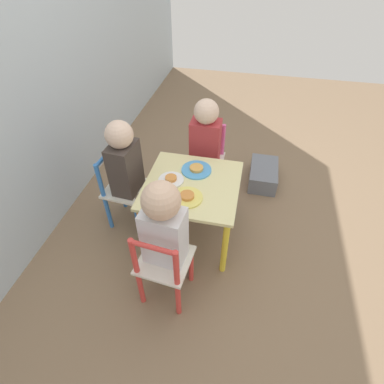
% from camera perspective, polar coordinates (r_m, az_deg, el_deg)
% --- Properties ---
extents(ground_plane, '(6.00, 6.00, 0.00)m').
position_cam_1_polar(ground_plane, '(2.06, 0.00, -7.78)').
color(ground_plane, '#7F664C').
extents(kids_table, '(0.55, 0.55, 0.44)m').
position_cam_1_polar(kids_table, '(1.79, 0.00, -0.06)').
color(kids_table, beige).
rests_on(kids_table, ground_plane).
extents(chair_pink, '(0.26, 0.26, 0.54)m').
position_cam_1_polar(chair_pink, '(2.21, 2.63, 5.83)').
color(chair_pink, silver).
rests_on(chair_pink, ground_plane).
extents(chair_blue, '(0.28, 0.28, 0.54)m').
position_cam_1_polar(chair_blue, '(2.01, -12.84, 0.28)').
color(chair_blue, silver).
rests_on(chair_blue, ground_plane).
extents(chair_red, '(0.28, 0.28, 0.54)m').
position_cam_1_polar(chair_red, '(1.59, -5.43, -13.87)').
color(chair_red, silver).
rests_on(chair_red, ground_plane).
extents(child_right, '(0.22, 0.20, 0.77)m').
position_cam_1_polar(child_right, '(2.05, 2.48, 9.24)').
color(child_right, '#38383D').
rests_on(child_right, ground_plane).
extents(child_back, '(0.21, 0.22, 0.78)m').
position_cam_1_polar(child_back, '(1.86, -12.11, 4.50)').
color(child_back, '#7A6B5B').
rests_on(child_back, ground_plane).
extents(child_left, '(0.23, 0.21, 0.78)m').
position_cam_1_polar(child_left, '(1.45, -5.08, -7.27)').
color(child_left, '#7A6B5B').
rests_on(child_left, ground_plane).
extents(plate_right, '(0.18, 0.18, 0.03)m').
position_cam_1_polar(plate_right, '(1.83, 0.85, 4.33)').
color(plate_right, '#4C9EE0').
rests_on(plate_right, kids_table).
extents(plate_back, '(0.15, 0.15, 0.03)m').
position_cam_1_polar(plate_back, '(1.76, -4.01, 2.40)').
color(plate_back, white).
rests_on(plate_back, kids_table).
extents(plate_left, '(0.17, 0.17, 0.03)m').
position_cam_1_polar(plate_left, '(1.65, -0.94, -0.94)').
color(plate_left, '#EADB66').
rests_on(plate_left, kids_table).
extents(storage_bin, '(0.36, 0.21, 0.14)m').
position_cam_1_polar(storage_bin, '(2.47, 13.41, 3.29)').
color(storage_bin, slate).
rests_on(storage_bin, ground_plane).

